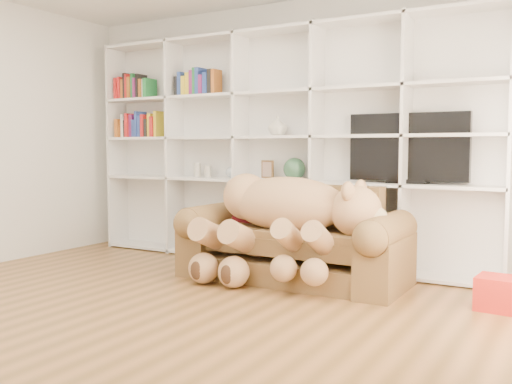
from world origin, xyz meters
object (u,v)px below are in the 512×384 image
Objects in this scene: gift_box at (499,293)px; teddy_bear at (284,215)px; tv at (408,149)px; sofa at (294,245)px.

teddy_bear is at bearing -178.26° from gift_box.
tv is at bearing 139.89° from gift_box.
tv is (-0.90, 0.76, 1.06)m from gift_box.
tv reaches higher than sofa.
gift_box is (1.74, -0.12, -0.20)m from sofa.
sofa is at bearing 76.07° from teddy_bear.
teddy_bear is at bearing -96.12° from sofa.
teddy_bear reaches higher than gift_box.
gift_box is 1.58m from tv.
tv is (0.86, 0.81, 0.58)m from teddy_bear.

